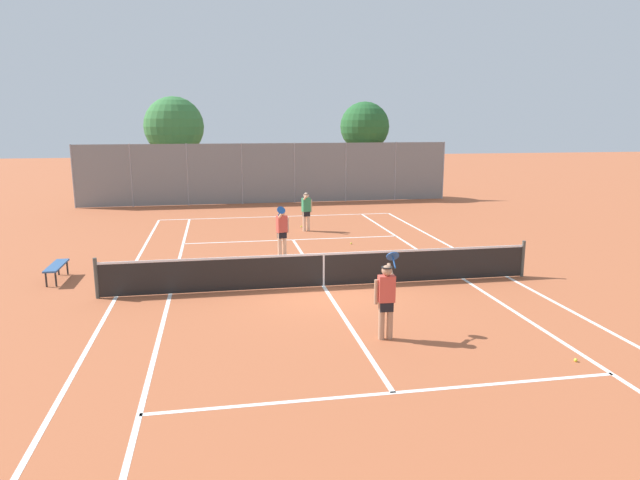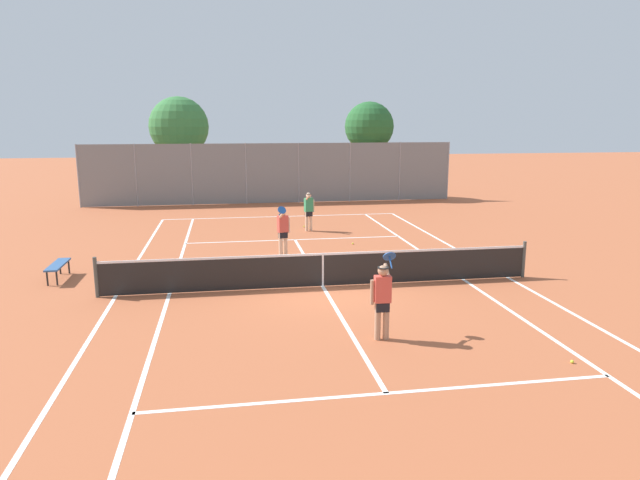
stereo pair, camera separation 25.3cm
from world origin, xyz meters
name	(u,v)px [view 1 (the left image)]	position (x,y,z in m)	size (l,w,h in m)	color
ground_plane	(324,286)	(0.00, 0.00, 0.00)	(120.00, 120.00, 0.00)	#B25B38
court_line_markings	(324,286)	(0.00, 0.00, 0.00)	(11.10, 23.90, 0.01)	white
tennis_net	(324,269)	(0.00, 0.00, 0.51)	(12.00, 0.10, 1.07)	#474C47
player_near_side	(386,297)	(0.57, -4.02, 0.93)	(0.68, 0.73, 1.77)	tan
player_far_left	(282,229)	(-0.71, 3.83, 0.93)	(0.49, 0.86, 1.77)	beige
player_far_right	(306,209)	(0.79, 8.09, 0.91)	(0.44, 0.54, 1.60)	beige
loose_tennis_ball_0	(576,360)	(3.81, -5.80, 0.03)	(0.07, 0.07, 0.07)	#D1DB33
loose_tennis_ball_1	(351,243)	(2.02, 5.22, 0.03)	(0.07, 0.07, 0.07)	#D1DB33
loose_tennis_ball_2	(301,226)	(0.70, 8.96, 0.03)	(0.07, 0.07, 0.07)	#D1DB33
courtside_bench	(56,267)	(-7.41, 1.95, 0.41)	(0.36, 1.50, 0.47)	#33598C
back_fence	(268,173)	(0.00, 16.50, 1.65)	(20.40, 0.08, 3.31)	gray
tree_behind_left	(173,128)	(-5.20, 19.47, 4.07)	(3.42, 3.42, 5.87)	brown
tree_behind_right	(366,128)	(5.91, 18.12, 4.09)	(2.87, 2.87, 5.59)	brown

